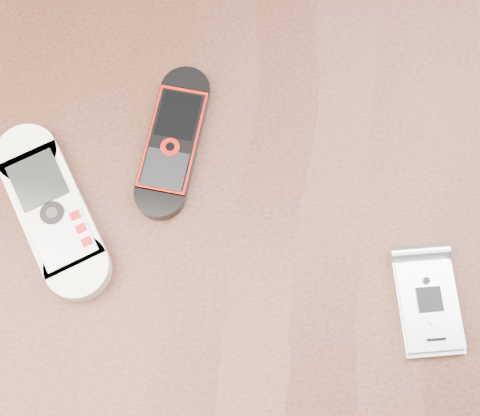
# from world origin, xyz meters

# --- Properties ---
(ground) EXTENTS (4.00, 4.00, 0.00)m
(ground) POSITION_xyz_m (0.00, 0.00, 0.00)
(ground) COLOR #472B19
(ground) RESTS_ON ground
(table) EXTENTS (1.20, 0.80, 0.75)m
(table) POSITION_xyz_m (0.00, 0.00, 0.64)
(table) COLOR black
(table) RESTS_ON ground
(nokia_white) EXTENTS (0.13, 0.17, 0.02)m
(nokia_white) POSITION_xyz_m (-0.15, -0.02, 0.76)
(nokia_white) COLOR white
(nokia_white) RESTS_ON table
(nokia_black_red) EXTENTS (0.06, 0.15, 0.01)m
(nokia_black_red) POSITION_xyz_m (-0.06, 0.06, 0.76)
(nokia_black_red) COLOR black
(nokia_black_red) RESTS_ON table
(motorola_razr) EXTENTS (0.06, 0.10, 0.01)m
(motorola_razr) POSITION_xyz_m (0.16, -0.07, 0.76)
(motorola_razr) COLOR silver
(motorola_razr) RESTS_ON table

